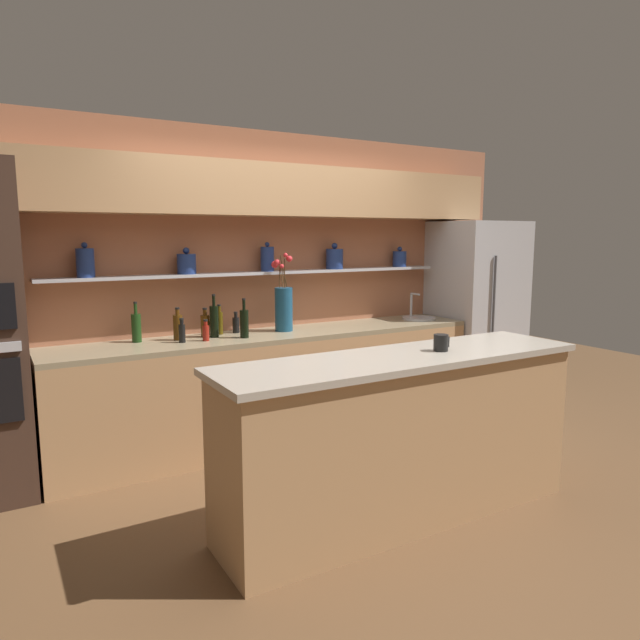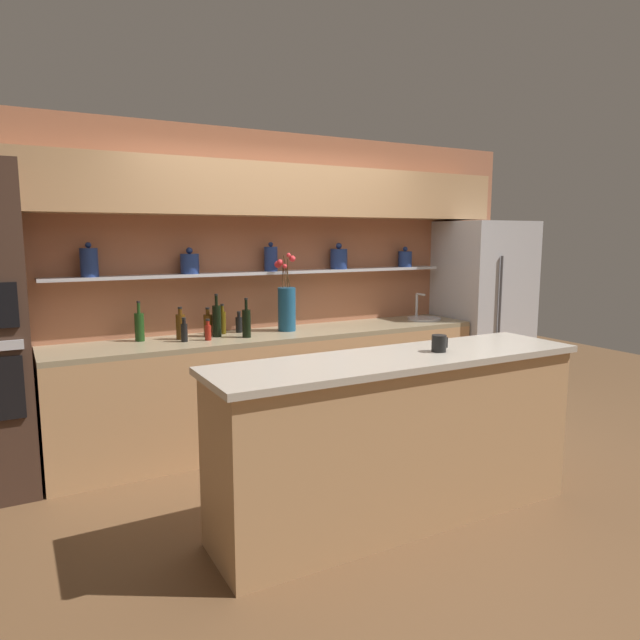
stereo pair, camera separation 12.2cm
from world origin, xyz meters
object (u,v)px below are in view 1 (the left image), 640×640
(refrigerator, at_px, (476,314))
(bottle_sauce_1, at_px, (206,332))
(bottle_wine_3, at_px, (136,327))
(bottle_oil_7, at_px, (220,322))
(bottle_sauce_0, at_px, (182,332))
(bottle_wine_2, at_px, (214,321))
(sink_fixture, at_px, (418,317))
(coffee_mug, at_px, (441,343))
(bottle_spirit_6, at_px, (205,325))
(bottle_spirit_8, at_px, (178,327))
(bottle_wine_5, at_px, (244,323))
(bottle_sauce_4, at_px, (236,324))
(flower_vase, at_px, (284,306))

(refrigerator, xyz_separation_m, bottle_sauce_1, (-2.88, -0.02, 0.06))
(bottle_wine_3, bearing_deg, bottle_oil_7, 0.79)
(refrigerator, relative_size, bottle_sauce_0, 10.00)
(bottle_sauce_0, relative_size, bottle_wine_2, 0.54)
(sink_fixture, height_order, bottle_wine_2, bottle_wine_2)
(refrigerator, height_order, coffee_mug, refrigerator)
(refrigerator, distance_m, coffee_mug, 2.50)
(sink_fixture, distance_m, coffee_mug, 2.04)
(bottle_spirit_6, height_order, bottle_spirit_8, bottle_spirit_8)
(refrigerator, height_order, bottle_sauce_1, refrigerator)
(coffee_mug, bearing_deg, bottle_spirit_6, 116.97)
(bottle_wine_5, bearing_deg, bottle_sauce_1, 175.61)
(bottle_sauce_4, xyz_separation_m, bottle_spirit_6, (-0.28, -0.04, 0.02))
(bottle_spirit_8, bearing_deg, bottle_sauce_4, 9.52)
(bottle_sauce_0, relative_size, bottle_spirit_8, 0.73)
(refrigerator, bearing_deg, bottle_wine_3, 176.59)
(bottle_sauce_0, height_order, bottle_sauce_4, bottle_sauce_0)
(sink_fixture, relative_size, bottle_sauce_0, 1.72)
(bottle_wine_5, relative_size, coffee_mug, 2.86)
(flower_vase, xyz_separation_m, bottle_sauce_0, (-0.90, -0.09, -0.13))
(bottle_spirit_8, bearing_deg, flower_vase, -1.53)
(bottle_spirit_6, bearing_deg, refrigerator, -3.36)
(bottle_spirit_6, bearing_deg, bottle_sauce_0, -146.54)
(bottle_spirit_8, bearing_deg, bottle_spirit_6, 10.46)
(refrigerator, distance_m, flower_vase, 2.16)
(bottle_wine_2, bearing_deg, refrigerator, -2.11)
(flower_vase, height_order, bottle_spirit_6, flower_vase)
(bottle_spirit_6, bearing_deg, sink_fixture, -3.20)
(bottle_wine_2, relative_size, bottle_sauce_4, 1.94)
(bottle_sauce_1, height_order, bottle_oil_7, bottle_oil_7)
(bottle_sauce_1, xyz_separation_m, bottle_oil_7, (0.20, 0.23, 0.03))
(sink_fixture, relative_size, coffee_mug, 2.91)
(refrigerator, height_order, bottle_wine_2, refrigerator)
(bottle_wine_2, height_order, coffee_mug, bottle_wine_2)
(refrigerator, height_order, bottle_spirit_8, refrigerator)
(sink_fixture, xyz_separation_m, bottle_sauce_0, (-2.34, -0.04, 0.06))
(refrigerator, xyz_separation_m, bottle_wine_5, (-2.57, -0.04, 0.11))
(bottle_sauce_4, xyz_separation_m, bottle_oil_7, (-0.14, -0.00, 0.03))
(sink_fixture, relative_size, bottle_spirit_8, 1.25)
(bottle_sauce_4, relative_size, bottle_oil_7, 0.72)
(bottle_sauce_0, height_order, bottle_spirit_8, bottle_spirit_8)
(bottle_wine_2, bearing_deg, coffee_mug, -63.59)
(bottle_sauce_1, xyz_separation_m, bottle_wine_5, (0.31, -0.02, 0.05))
(flower_vase, distance_m, bottle_spirit_6, 0.68)
(bottle_sauce_0, xyz_separation_m, bottle_oil_7, (0.37, 0.20, 0.02))
(bottle_wine_5, distance_m, bottle_spirit_8, 0.51)
(coffee_mug, bearing_deg, bottle_wine_3, 128.48)
(bottle_sauce_0, xyz_separation_m, bottle_wine_3, (-0.29, 0.19, 0.04))
(bottle_sauce_1, distance_m, bottle_spirit_6, 0.19)
(refrigerator, bearing_deg, bottle_spirit_8, 177.70)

